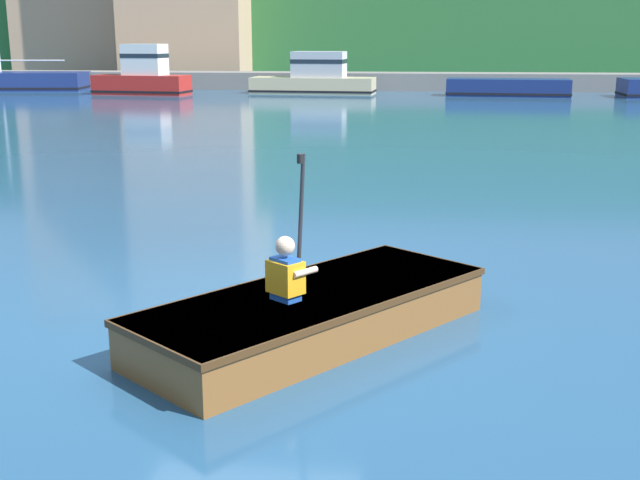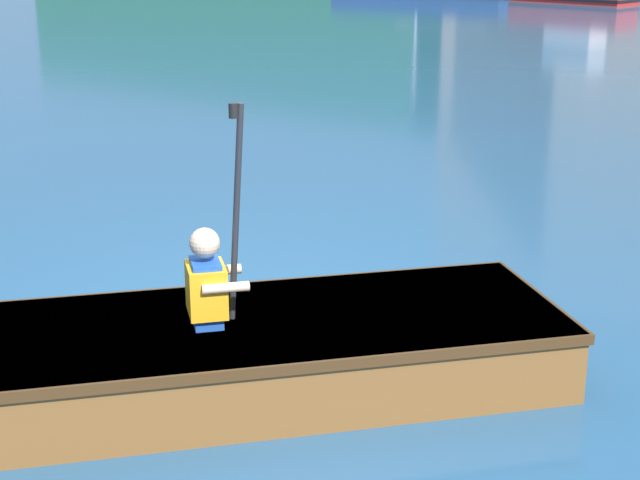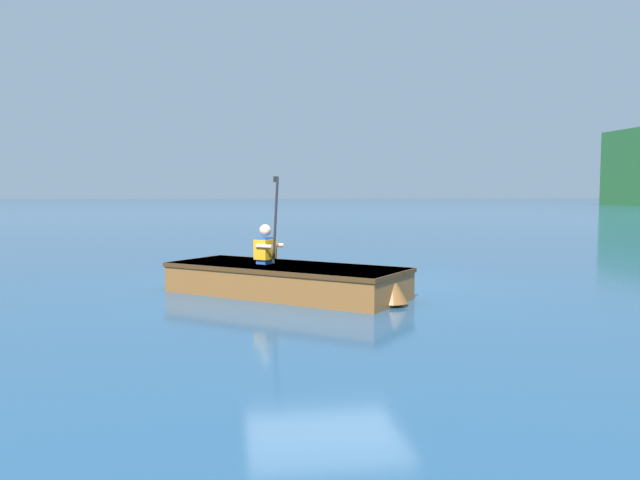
# 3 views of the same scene
# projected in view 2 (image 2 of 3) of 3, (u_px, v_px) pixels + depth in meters

# --- Properties ---
(ground_plane) EXTENTS (300.00, 300.00, 0.00)m
(ground_plane) POSITION_uv_depth(u_px,v_px,m) (237.00, 316.00, 6.82)
(ground_plane) COLOR navy
(rowboat_foreground) EXTENTS (3.18, 3.49, 0.43)m
(rowboat_foreground) POSITION_uv_depth(u_px,v_px,m) (276.00, 348.00, 5.69)
(rowboat_foreground) COLOR brown
(rowboat_foreground) RESTS_ON ground
(person_paddler) EXTENTS (0.46, 0.46, 1.25)m
(person_paddler) POSITION_uv_depth(u_px,v_px,m) (208.00, 281.00, 5.48)
(person_paddler) COLOR #1E4CA5
(person_paddler) RESTS_ON rowboat_foreground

